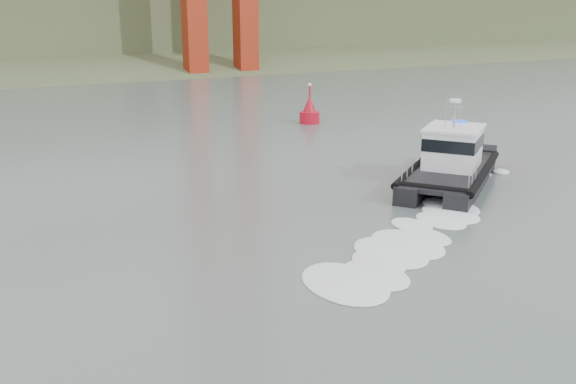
% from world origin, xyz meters
% --- Properties ---
extents(ground, '(400.00, 400.00, 0.00)m').
position_xyz_m(ground, '(0.00, 0.00, 0.00)').
color(ground, '#51605C').
rests_on(ground, ground).
extents(headlands, '(500.00, 105.36, 27.12)m').
position_xyz_m(headlands, '(0.00, 125.50, 7.05)').
color(headlands, '#41512E').
rests_on(headlands, ground).
extents(patrol_boat, '(10.79, 9.76, 5.20)m').
position_xyz_m(patrol_boat, '(12.01, 12.01, 1.30)').
color(patrol_boat, black).
rests_on(patrol_boat, ground).
extents(nav_buoy, '(1.81, 1.81, 3.76)m').
position_xyz_m(nav_buoy, '(14.27, 33.42, 0.99)').
color(nav_buoy, '#AA0B1D').
rests_on(nav_buoy, ground).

